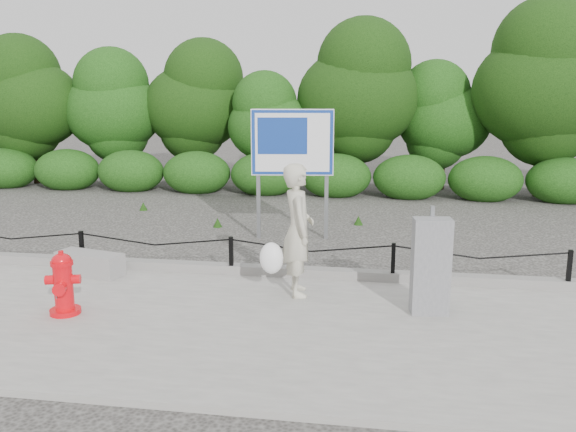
# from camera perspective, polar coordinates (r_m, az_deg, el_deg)

# --- Properties ---
(ground) EXTENTS (90.00, 90.00, 0.00)m
(ground) POSITION_cam_1_polar(r_m,az_deg,el_deg) (9.70, -5.29, -5.87)
(ground) COLOR #2D2B28
(ground) RESTS_ON ground
(sidewalk) EXTENTS (14.00, 4.00, 0.08)m
(sidewalk) POSITION_cam_1_polar(r_m,az_deg,el_deg) (7.88, -8.93, -9.94)
(sidewalk) COLOR gray
(sidewalk) RESTS_ON ground
(curb) EXTENTS (14.00, 0.22, 0.14)m
(curb) POSITION_cam_1_polar(r_m,az_deg,el_deg) (9.70, -5.24, -4.93)
(curb) COLOR slate
(curb) RESTS_ON sidewalk
(chain_barrier) EXTENTS (10.06, 0.06, 0.60)m
(chain_barrier) POSITION_cam_1_polar(r_m,az_deg,el_deg) (9.57, -5.34, -3.26)
(chain_barrier) COLOR black
(chain_barrier) RESTS_ON sidewalk
(treeline) EXTENTS (20.54, 3.84, 5.20)m
(treeline) POSITION_cam_1_polar(r_m,az_deg,el_deg) (17.92, 4.17, 11.01)
(treeline) COLOR black
(treeline) RESTS_ON ground
(fire_hydrant) EXTENTS (0.48, 0.50, 0.84)m
(fire_hydrant) POSITION_cam_1_polar(r_m,az_deg,el_deg) (8.38, -20.30, -5.99)
(fire_hydrant) COLOR red
(fire_hydrant) RESTS_ON sidewalk
(pedestrian) EXTENTS (0.82, 0.77, 1.86)m
(pedestrian) POSITION_cam_1_polar(r_m,az_deg,el_deg) (8.49, 0.78, -1.48)
(pedestrian) COLOR #BEB9A3
(pedestrian) RESTS_ON sidewalk
(concrete_block) EXTENTS (1.15, 0.64, 0.35)m
(concrete_block) POSITION_cam_1_polar(r_m,az_deg,el_deg) (10.06, -18.04, -4.25)
(concrete_block) COLOR gray
(concrete_block) RESTS_ON sidewalk
(utility_cabinet) EXTENTS (0.51, 0.37, 1.39)m
(utility_cabinet) POSITION_cam_1_polar(r_m,az_deg,el_deg) (8.04, 13.21, -4.60)
(utility_cabinet) COLOR gray
(utility_cabinet) RESTS_ON sidewalk
(advertising_sign) EXTENTS (1.59, 0.31, 2.56)m
(advertising_sign) POSITION_cam_1_polar(r_m,az_deg,el_deg) (11.85, 0.39, 6.35)
(advertising_sign) COLOR slate
(advertising_sign) RESTS_ON ground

